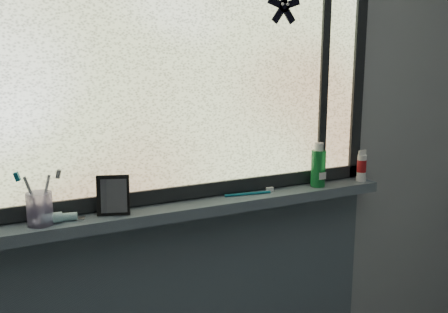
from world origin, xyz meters
name	(u,v)px	position (x,y,z in m)	size (l,w,h in m)	color
wall_back	(183,137)	(0.00, 1.30, 1.25)	(3.00, 0.01, 2.50)	#9EA3A8
windowsill	(191,208)	(0.00, 1.23, 1.00)	(1.62, 0.14, 0.04)	#505F6B
window_pane	(184,59)	(0.00, 1.28, 1.53)	(1.50, 0.01, 1.00)	silver
frame_bottom	(186,192)	(0.00, 1.28, 1.05)	(1.60, 0.03, 0.05)	black
frame_right	(358,58)	(0.78, 1.28, 1.53)	(0.05, 0.03, 1.10)	black
frame_mullion	(324,58)	(0.60, 1.28, 1.53)	(0.04, 0.03, 1.00)	black
starfish_sticker	(284,6)	(0.40, 1.27, 1.72)	(0.15, 0.02, 0.15)	black
vanity_mirror	(113,195)	(-0.28, 1.22, 1.09)	(0.11, 0.05, 0.13)	black
toothpaste_tube	(59,217)	(-0.46, 1.22, 1.04)	(0.19, 0.04, 0.03)	white
toothbrush_cup	(40,209)	(-0.51, 1.22, 1.07)	(0.08, 0.08, 0.10)	#BAA8DE
toothbrush_lying	(248,193)	(0.23, 1.23, 1.03)	(0.23, 0.02, 0.02)	#0D667D
mouthwash_bottle	(318,165)	(0.55, 1.22, 1.11)	(0.06, 0.06, 0.15)	green
cream_tube	(362,165)	(0.77, 1.21, 1.09)	(0.04, 0.04, 0.09)	silver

